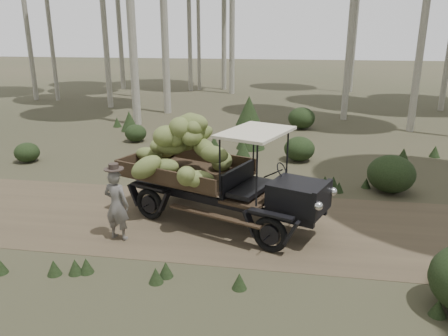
{
  "coord_description": "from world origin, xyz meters",
  "views": [
    {
      "loc": [
        1.64,
        -9.25,
        4.32
      ],
      "look_at": [
        0.12,
        0.09,
        1.32
      ],
      "focal_mm": 35.0,
      "sensor_mm": 36.0,
      "label": 1
    }
  ],
  "objects": [
    {
      "name": "banana_truck",
      "position": [
        -0.39,
        0.25,
        1.44
      ],
      "size": [
        5.17,
        3.34,
        2.56
      ],
      "rotation": [
        0.0,
        0.0,
        -0.38
      ],
      "color": "black",
      "rests_on": "ground"
    },
    {
      "name": "ground",
      "position": [
        0.0,
        0.0,
        0.0
      ],
      "size": [
        120.0,
        120.0,
        0.0
      ],
      "primitive_type": "plane",
      "color": "#473D2B",
      "rests_on": "ground"
    },
    {
      "name": "farmer",
      "position": [
        -1.97,
        -1.17,
        0.8
      ],
      "size": [
        0.63,
        0.49,
        1.7
      ],
      "rotation": [
        0.0,
        0.0,
        2.94
      ],
      "color": "#615D58",
      "rests_on": "ground"
    },
    {
      "name": "dirt_track",
      "position": [
        0.0,
        0.0,
        0.0
      ],
      "size": [
        70.0,
        4.0,
        0.01
      ],
      "primitive_type": "cube",
      "color": "brown",
      "rests_on": "ground"
    },
    {
      "name": "undergrowth",
      "position": [
        1.7,
        1.02,
        0.51
      ],
      "size": [
        23.86,
        21.08,
        1.38
      ],
      "color": "#233319",
      "rests_on": "ground"
    }
  ]
}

